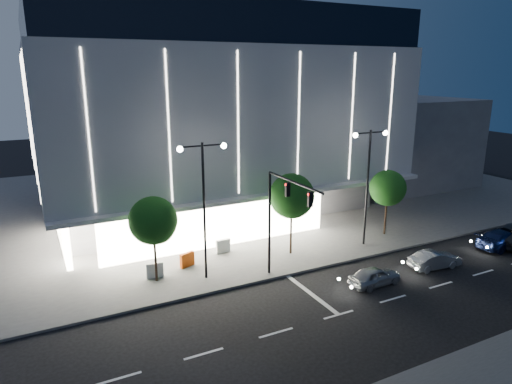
{
  "coord_description": "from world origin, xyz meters",
  "views": [
    {
      "loc": [
        -12.43,
        -19.72,
        13.24
      ],
      "look_at": [
        1.42,
        7.55,
        5.0
      ],
      "focal_mm": 32.0,
      "sensor_mm": 36.0,
      "label": 1
    }
  ],
  "objects_px": {
    "barrier_b": "(155,270)",
    "street_lamp_east": "(368,171)",
    "traffic_mast": "(281,208)",
    "tree_right": "(388,190)",
    "tree_mid": "(292,198)",
    "car_second": "(435,260)",
    "street_lamp_west": "(204,191)",
    "car_lead": "(375,276)",
    "barrier_d": "(223,246)",
    "tree_left": "(154,223)",
    "barrier_a": "(187,260)",
    "car_third": "(502,239)"
  },
  "relations": [
    {
      "from": "barrier_b",
      "to": "tree_mid",
      "type": "bearing_deg",
      "value": 3.21
    },
    {
      "from": "traffic_mast",
      "to": "car_lead",
      "type": "distance_m",
      "value": 7.44
    },
    {
      "from": "tree_right",
      "to": "car_third",
      "type": "height_order",
      "value": "tree_right"
    },
    {
      "from": "tree_left",
      "to": "barrier_a",
      "type": "height_order",
      "value": "tree_left"
    },
    {
      "from": "tree_left",
      "to": "barrier_d",
      "type": "xyz_separation_m",
      "value": [
        5.6,
        2.38,
        -3.38
      ]
    },
    {
      "from": "tree_mid",
      "to": "barrier_b",
      "type": "distance_m",
      "value": 10.66
    },
    {
      "from": "traffic_mast",
      "to": "tree_right",
      "type": "bearing_deg",
      "value": 17.02
    },
    {
      "from": "street_lamp_east",
      "to": "barrier_a",
      "type": "height_order",
      "value": "street_lamp_east"
    },
    {
      "from": "street_lamp_west",
      "to": "street_lamp_east",
      "type": "height_order",
      "value": "same"
    },
    {
      "from": "street_lamp_west",
      "to": "street_lamp_east",
      "type": "xyz_separation_m",
      "value": [
        13.0,
        0.0,
        0.0
      ]
    },
    {
      "from": "tree_right",
      "to": "barrier_a",
      "type": "relative_size",
      "value": 5.01
    },
    {
      "from": "street_lamp_east",
      "to": "barrier_b",
      "type": "xyz_separation_m",
      "value": [
        -15.97,
        1.53,
        -5.31
      ]
    },
    {
      "from": "car_second",
      "to": "car_third",
      "type": "height_order",
      "value": "car_third"
    },
    {
      "from": "street_lamp_east",
      "to": "car_lead",
      "type": "distance_m",
      "value": 8.58
    },
    {
      "from": "traffic_mast",
      "to": "barrier_b",
      "type": "xyz_separation_m",
      "value": [
        -6.97,
        4.2,
        -4.38
      ]
    },
    {
      "from": "tree_mid",
      "to": "tree_right",
      "type": "xyz_separation_m",
      "value": [
        9.0,
        -0.0,
        -0.45
      ]
    },
    {
      "from": "tree_mid",
      "to": "barrier_d",
      "type": "xyz_separation_m",
      "value": [
        -4.4,
        2.38,
        -3.68
      ]
    },
    {
      "from": "street_lamp_west",
      "to": "tree_left",
      "type": "distance_m",
      "value": 3.69
    },
    {
      "from": "street_lamp_east",
      "to": "car_third",
      "type": "height_order",
      "value": "street_lamp_east"
    },
    {
      "from": "car_third",
      "to": "barrier_b",
      "type": "distance_m",
      "value": 26.04
    },
    {
      "from": "tree_right",
      "to": "car_third",
      "type": "distance_m",
      "value": 9.26
    },
    {
      "from": "traffic_mast",
      "to": "barrier_b",
      "type": "distance_m",
      "value": 9.23
    },
    {
      "from": "barrier_d",
      "to": "car_second",
      "type": "bearing_deg",
      "value": -40.15
    },
    {
      "from": "street_lamp_west",
      "to": "barrier_b",
      "type": "bearing_deg",
      "value": 152.67
    },
    {
      "from": "barrier_b",
      "to": "barrier_d",
      "type": "height_order",
      "value": "same"
    },
    {
      "from": "traffic_mast",
      "to": "car_second",
      "type": "xyz_separation_m",
      "value": [
        10.65,
        -2.78,
        -4.42
      ]
    },
    {
      "from": "tree_mid",
      "to": "barrier_d",
      "type": "bearing_deg",
      "value": 151.57
    },
    {
      "from": "car_lead",
      "to": "barrier_d",
      "type": "height_order",
      "value": "car_lead"
    },
    {
      "from": "street_lamp_west",
      "to": "car_lead",
      "type": "xyz_separation_m",
      "value": [
        9.24,
        -5.57,
        -5.35
      ]
    },
    {
      "from": "tree_left",
      "to": "car_lead",
      "type": "height_order",
      "value": "tree_left"
    },
    {
      "from": "street_lamp_west",
      "to": "car_second",
      "type": "distance_m",
      "value": 16.52
    },
    {
      "from": "barrier_b",
      "to": "street_lamp_east",
      "type": "bearing_deg",
      "value": 0.66
    },
    {
      "from": "tree_mid",
      "to": "street_lamp_west",
      "type": "bearing_deg",
      "value": -171.74
    },
    {
      "from": "car_second",
      "to": "car_lead",
      "type": "bearing_deg",
      "value": 96.96
    },
    {
      "from": "street_lamp_east",
      "to": "barrier_d",
      "type": "relative_size",
      "value": 8.18
    },
    {
      "from": "tree_mid",
      "to": "street_lamp_east",
      "type": "bearing_deg",
      "value": -9.69
    },
    {
      "from": "tree_mid",
      "to": "tree_right",
      "type": "distance_m",
      "value": 9.01
    },
    {
      "from": "traffic_mast",
      "to": "car_lead",
      "type": "bearing_deg",
      "value": -29.0
    },
    {
      "from": "traffic_mast",
      "to": "car_third",
      "type": "xyz_separation_m",
      "value": [
        18.22,
        -2.42,
        -4.34
      ]
    },
    {
      "from": "street_lamp_west",
      "to": "car_second",
      "type": "xyz_separation_m",
      "value": [
        14.65,
        -5.44,
        -5.35
      ]
    },
    {
      "from": "traffic_mast",
      "to": "barrier_b",
      "type": "height_order",
      "value": "traffic_mast"
    },
    {
      "from": "tree_mid",
      "to": "car_second",
      "type": "xyz_separation_m",
      "value": [
        7.62,
        -6.46,
        -3.72
      ]
    },
    {
      "from": "tree_left",
      "to": "tree_mid",
      "type": "height_order",
      "value": "tree_mid"
    },
    {
      "from": "car_lead",
      "to": "barrier_b",
      "type": "height_order",
      "value": "car_lead"
    },
    {
      "from": "barrier_a",
      "to": "barrier_d",
      "type": "height_order",
      "value": "same"
    },
    {
      "from": "tree_mid",
      "to": "car_second",
      "type": "distance_m",
      "value": 10.66
    },
    {
      "from": "tree_mid",
      "to": "barrier_d",
      "type": "relative_size",
      "value": 5.59
    },
    {
      "from": "barrier_b",
      "to": "car_second",
      "type": "bearing_deg",
      "value": -15.44
    },
    {
      "from": "car_second",
      "to": "barrier_b",
      "type": "relative_size",
      "value": 3.36
    },
    {
      "from": "street_lamp_east",
      "to": "barrier_d",
      "type": "xyz_separation_m",
      "value": [
        -10.37,
        3.4,
        -5.31
      ]
    }
  ]
}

